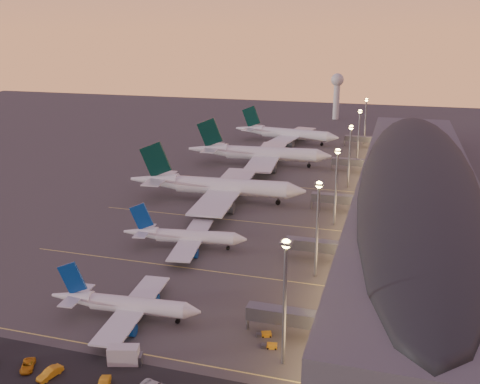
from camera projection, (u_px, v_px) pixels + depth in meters
name	position (u px, v px, depth m)	size (l,w,h in m)	color
ground	(188.00, 260.00, 150.18)	(700.00, 700.00, 0.00)	#403E3B
airliner_narrow_south	(125.00, 304.00, 119.18)	(35.36, 31.70, 12.62)	silver
airliner_narrow_north	(185.00, 236.00, 157.86)	(37.39, 33.70, 13.36)	silver
airliner_wide_near	(216.00, 186.00, 200.66)	(68.10, 62.20, 21.78)	silver
airliner_wide_mid	(259.00, 153.00, 253.50)	(68.82, 62.98, 22.01)	silver
airliner_wide_far	(286.00, 134.00, 304.78)	(62.17, 57.23, 19.92)	silver
terminal_building	(416.00, 180.00, 197.19)	(56.35, 255.00, 17.46)	#525257
light_masts	(345.00, 157.00, 194.83)	(2.20, 217.20, 25.90)	slate
radar_tower	(337.00, 89.00, 379.45)	(9.00, 9.00, 32.50)	silver
service_lane	(74.00, 379.00, 98.84)	(260.00, 16.00, 0.01)	black
lane_markings	(230.00, 215.00, 186.85)	(90.00, 180.36, 0.00)	#D8C659
baggage_tug_a	(264.00, 334.00, 112.67)	(3.39, 2.24, 0.94)	orange
baggage_tug_b	(270.00, 346.00, 108.56)	(3.34, 1.75, 0.95)	orange
catering_truck_a	(125.00, 355.00, 103.20)	(6.95, 4.18, 3.66)	silver
service_van_b	(28.00, 366.00, 101.80)	(2.27, 4.93, 1.37)	orange
service_van_d	(50.00, 373.00, 99.30)	(1.79, 5.14, 1.69)	orange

